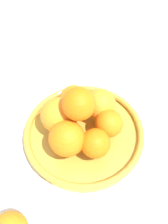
% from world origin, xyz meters
% --- Properties ---
extents(ground_plane, '(4.00, 4.00, 0.00)m').
position_xyz_m(ground_plane, '(0.00, 0.00, 0.00)').
color(ground_plane, silver).
extents(fruit_bowl, '(0.29, 0.29, 0.03)m').
position_xyz_m(fruit_bowl, '(0.00, 0.00, 0.02)').
color(fruit_bowl, gold).
rests_on(fruit_bowl, ground_plane).
extents(orange_pile, '(0.20, 0.18, 0.13)m').
position_xyz_m(orange_pile, '(0.00, -0.01, 0.08)').
color(orange_pile, orange).
rests_on(orange_pile, fruit_bowl).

